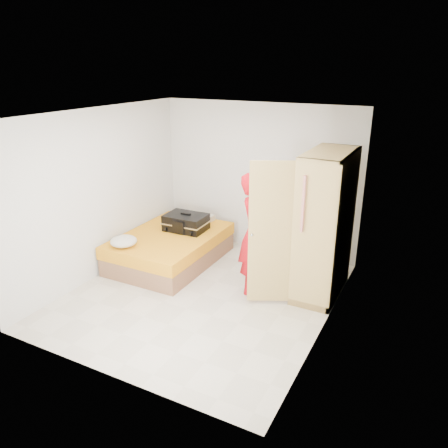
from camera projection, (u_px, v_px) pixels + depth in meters
The scene contains 7 objects.
room at pixel (201, 211), 5.97m from camera, with size 4.00×4.02×2.60m.
bed at pixel (171, 248), 7.41m from camera, with size 1.42×2.02×0.50m.
wardrobe at pixel (320, 229), 6.15m from camera, with size 1.12×1.44×2.10m.
person at pixel (255, 234), 6.27m from camera, with size 0.65×0.43×1.79m, color red.
suitcase at pixel (186, 222), 7.47m from camera, with size 0.72×0.55×0.30m.
round_cushion at pixel (124, 241), 6.83m from camera, with size 0.42×0.42×0.16m, color beige.
pillow at pixel (198, 217), 7.99m from camera, with size 0.57×0.29×0.10m, color beige.
Camera 1 is at (2.88, -4.88, 3.21)m, focal length 35.00 mm.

